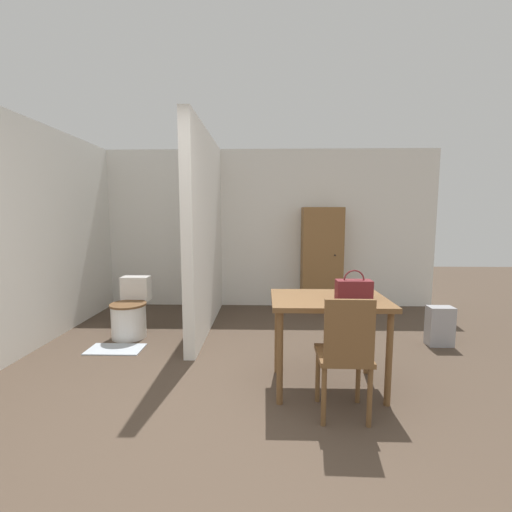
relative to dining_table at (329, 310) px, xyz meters
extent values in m
plane|color=#4C3D30|center=(-0.69, -0.90, -0.68)|extent=(16.00, 16.00, 0.00)
cube|color=white|center=(-0.69, 2.74, 0.57)|extent=(5.72, 0.12, 2.50)
cube|color=white|center=(-3.11, 0.89, 0.57)|extent=(0.12, 4.59, 2.50)
cube|color=white|center=(-1.30, 1.59, 0.57)|extent=(0.12, 2.18, 2.50)
cube|color=brown|center=(0.00, 0.00, 0.09)|extent=(0.95, 0.67, 0.04)
cylinder|color=brown|center=(-0.42, -0.27, -0.30)|extent=(0.05, 0.05, 0.74)
cylinder|color=brown|center=(0.42, -0.27, -0.30)|extent=(0.05, 0.05, 0.74)
cylinder|color=brown|center=(-0.42, 0.27, -0.30)|extent=(0.05, 0.05, 0.74)
cylinder|color=brown|center=(0.42, 0.27, -0.30)|extent=(0.05, 0.05, 0.74)
cube|color=brown|center=(0.04, -0.39, -0.23)|extent=(0.38, 0.38, 0.04)
cube|color=brown|center=(0.04, -0.56, 0.01)|extent=(0.34, 0.04, 0.44)
cylinder|color=brown|center=(-0.12, -0.23, -0.46)|extent=(0.04, 0.04, 0.43)
cylinder|color=brown|center=(0.20, -0.24, -0.46)|extent=(0.04, 0.04, 0.43)
cylinder|color=brown|center=(-0.12, -0.54, -0.46)|extent=(0.04, 0.04, 0.43)
cylinder|color=brown|center=(0.19, -0.55, -0.46)|extent=(0.04, 0.04, 0.43)
cylinder|color=white|center=(-2.17, 1.16, -0.48)|extent=(0.40, 0.40, 0.39)
cylinder|color=brown|center=(-2.17, 1.16, -0.27)|extent=(0.43, 0.43, 0.02)
cube|color=white|center=(-2.17, 1.43, -0.13)|extent=(0.34, 0.18, 0.30)
cube|color=maroon|center=(0.19, -0.07, 0.19)|extent=(0.28, 0.12, 0.16)
torus|color=maroon|center=(0.19, -0.07, 0.27)|extent=(0.17, 0.01, 0.17)
cube|color=brown|center=(0.35, 2.49, 0.12)|extent=(0.62, 0.35, 1.59)
sphere|color=black|center=(0.52, 2.30, 0.20)|extent=(0.02, 0.02, 0.02)
cube|color=#B2BCC6|center=(-2.17, 0.76, -0.67)|extent=(0.59, 0.32, 0.01)
cube|color=#9E9EA3|center=(1.45, 0.99, -0.45)|extent=(0.28, 0.16, 0.45)
camera|label=1|loc=(-0.54, -2.80, 0.79)|focal=24.00mm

